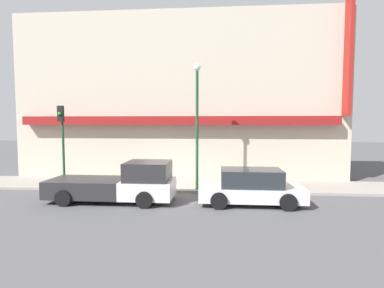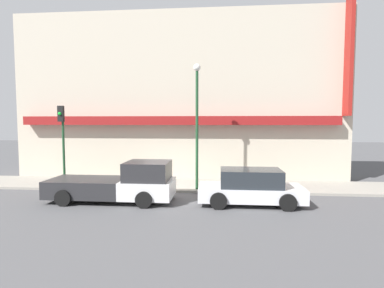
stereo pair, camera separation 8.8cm
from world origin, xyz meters
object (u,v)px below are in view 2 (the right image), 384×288
object	(u,v)px
pickup_truck	(120,184)
fire_hydrant	(250,181)
parked_car	(251,187)
traffic_light	(62,132)
street_lamp	(197,113)

from	to	relation	value
pickup_truck	fire_hydrant	size ratio (longest dim) A/B	7.47
pickup_truck	fire_hydrant	distance (m)	6.41
parked_car	pickup_truck	bearing A→B (deg)	-179.76
parked_car	fire_hydrant	size ratio (longest dim) A/B	5.94
parked_car	fire_hydrant	bearing A→B (deg)	84.99
fire_hydrant	traffic_light	size ratio (longest dim) A/B	0.18
parked_car	traffic_light	bearing A→B (deg)	167.92
fire_hydrant	street_lamp	bearing A→B (deg)	-170.85
pickup_truck	fire_hydrant	bearing A→B (deg)	24.01
fire_hydrant	pickup_truck	bearing A→B (deg)	-156.56
pickup_truck	traffic_light	xyz separation A→B (m)	(-3.67, 2.03, 2.19)
pickup_truck	traffic_light	bearing A→B (deg)	151.56
pickup_truck	parked_car	xyz separation A→B (m)	(5.64, 0.00, -0.05)
parked_car	traffic_light	world-z (taller)	traffic_light
fire_hydrant	street_lamp	xyz separation A→B (m)	(-2.65, -0.43, 3.44)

